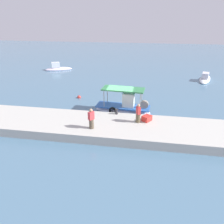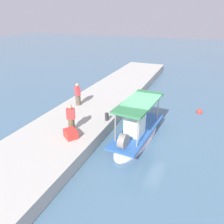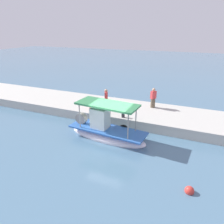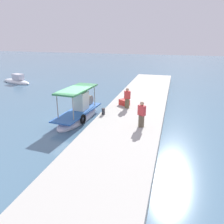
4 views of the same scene
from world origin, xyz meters
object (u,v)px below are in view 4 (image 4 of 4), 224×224
fisherman_near_bollard (127,99)px  cargo_crate (124,102)px  mooring_bollard (103,111)px  moored_boat_mid (17,81)px  fisherman_by_crate (142,115)px  main_fishing_boat (79,113)px

fisherman_near_bollard → cargo_crate: (0.72, 0.39, -0.50)m
mooring_bollard → moored_boat_mid: bearing=55.2°
fisherman_near_bollard → fisherman_by_crate: fisherman_by_crate is taller
fisherman_near_bollard → moored_boat_mid: (9.00, 17.13, -1.23)m
fisherman_by_crate → mooring_bollard: 3.41m
fisherman_near_bollard → mooring_bollard: size_ratio=3.37×
fisherman_by_crate → moored_boat_mid: (12.53, 18.79, -1.25)m
mooring_bollard → fisherman_by_crate: bearing=-117.2°
fisherman_by_crate → moored_boat_mid: bearing=56.3°
cargo_crate → fisherman_near_bollard: bearing=-151.7°
fisherman_near_bollard → mooring_bollard: fisherman_near_bollard is taller
mooring_bollard → moored_boat_mid: moored_boat_mid is taller
fisherman_near_bollard → moored_boat_mid: size_ratio=0.31×
fisherman_near_bollard → moored_boat_mid: bearing=62.3°
main_fishing_boat → fisherman_by_crate: bearing=-110.9°
fisherman_near_bollard → cargo_crate: 0.96m
fisherman_by_crate → main_fishing_boat: bearing=69.1°
fisherman_by_crate → cargo_crate: (4.25, 2.05, -0.52)m
fisherman_by_crate → fisherman_near_bollard: bearing=25.2°
mooring_bollard → fisherman_near_bollard: bearing=-34.1°
main_fishing_boat → cargo_crate: bearing=-53.6°
main_fishing_boat → fisherman_by_crate: (-1.96, -5.14, 1.01)m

